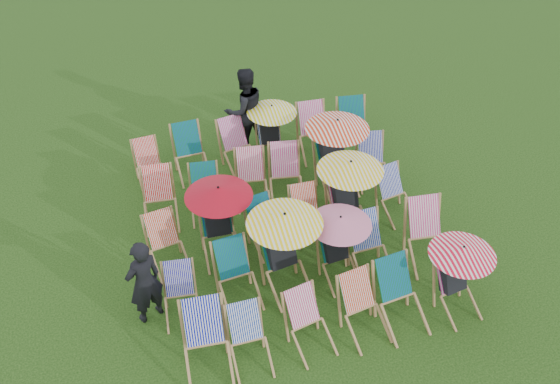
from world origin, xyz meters
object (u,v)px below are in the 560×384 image
object	(u,v)px
deckchair_0	(207,345)
deckchair_5	(459,278)
deckchair_29	(354,128)
person_rear	(245,110)
person_left	(144,282)

from	to	relation	value
deckchair_0	deckchair_5	xyz separation A→B (m)	(3.94, 0.03, 0.13)
deckchair_29	person_rear	size ratio (longest dim) A/B	0.56
person_left	person_rear	world-z (taller)	person_rear
person_rear	deckchair_0	bearing A→B (deg)	56.90
deckchair_0	person_rear	distance (m)	5.54
deckchair_5	deckchair_29	world-z (taller)	deckchair_5
person_left	deckchair_0	bearing A→B (deg)	95.30
deckchair_29	person_left	bearing A→B (deg)	-137.72
deckchair_29	person_rear	distance (m)	2.30
deckchair_5	person_rear	xyz separation A→B (m)	(-2.07, 5.18, 0.27)
deckchair_29	person_rear	world-z (taller)	person_rear
deckchair_0	person_left	xyz separation A→B (m)	(-0.68, 1.19, 0.27)
deckchair_0	deckchair_29	distance (m)	6.03
deckchair_5	deckchair_29	xyz separation A→B (m)	(0.08, 4.46, -0.13)
person_left	deckchair_29	bearing A→B (deg)	-169.50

